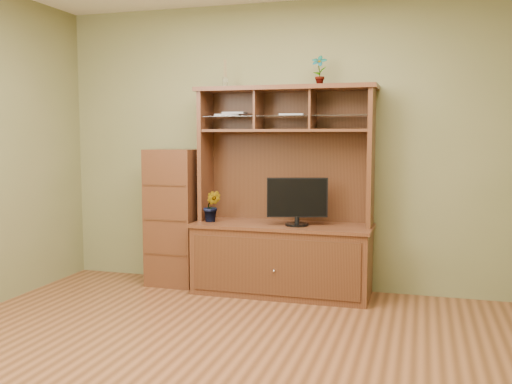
% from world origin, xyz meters
% --- Properties ---
extents(room, '(4.54, 4.04, 2.74)m').
position_xyz_m(room, '(0.00, 0.00, 1.35)').
color(room, '#583119').
rests_on(room, ground).
extents(media_hutch, '(1.66, 0.61, 1.90)m').
position_xyz_m(media_hutch, '(0.04, 1.73, 0.52)').
color(media_hutch, '#472714').
rests_on(media_hutch, room).
extents(monitor, '(0.53, 0.21, 0.43)m').
position_xyz_m(monitor, '(0.19, 1.65, 0.88)').
color(monitor, black).
rests_on(monitor, media_hutch).
extents(orchid_plant, '(0.18, 0.15, 0.29)m').
position_xyz_m(orchid_plant, '(-0.62, 1.65, 0.80)').
color(orchid_plant, '#356121').
rests_on(orchid_plant, media_hutch).
extents(top_plant, '(0.15, 0.11, 0.27)m').
position_xyz_m(top_plant, '(0.35, 1.80, 2.04)').
color(top_plant, '#2B6122').
rests_on(top_plant, media_hutch).
extents(reed_diffuser, '(0.05, 0.05, 0.26)m').
position_xyz_m(reed_diffuser, '(-0.54, 1.80, 2.00)').
color(reed_diffuser, silver).
rests_on(reed_diffuser, media_hutch).
extents(magazines, '(0.86, 0.21, 0.04)m').
position_xyz_m(magazines, '(-0.30, 1.80, 1.65)').
color(magazines, '#A2A3A7').
rests_on(magazines, media_hutch).
extents(side_cabinet, '(0.47, 0.43, 1.32)m').
position_xyz_m(side_cabinet, '(-1.06, 1.77, 0.66)').
color(side_cabinet, '#472714').
rests_on(side_cabinet, room).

